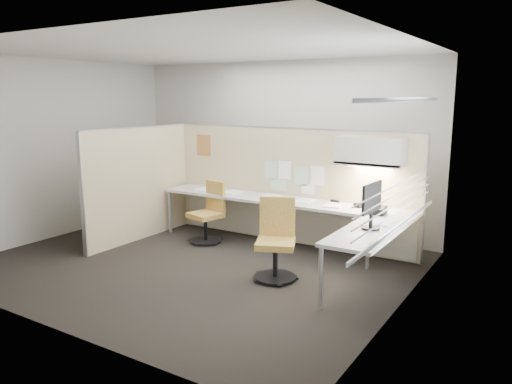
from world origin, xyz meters
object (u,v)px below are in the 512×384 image
Objects in this scene: chair_right at (276,242)px; monitor at (372,203)px; desk at (296,212)px; chair_left at (209,214)px; phone at (377,210)px.

monitor is at bearing -11.94° from chair_right.
chair_right is at bearing -75.81° from desk.
chair_left is 1.84m from chair_right.
phone is at bearing 15.80° from monitor.
chair_right is 1.40m from phone.
desk is 1.64m from monitor.
chair_right is (1.65, -0.81, 0.03)m from chair_left.
desk is at bearing 80.27° from chair_right.
desk is 4.06× the size of chair_right.
monitor reaches higher than chair_right.
monitor is 0.82m from phone.
monitor is at bearing 3.04° from chair_left.
chair_left is at bearing -174.02° from phone.
chair_right is (0.26, -1.01, -0.14)m from desk.
phone is at bearing -0.93° from desk.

